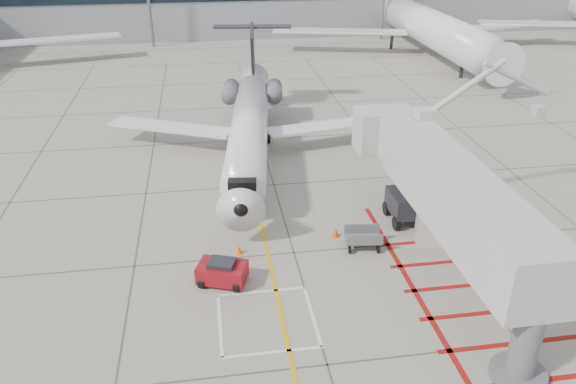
{
  "coord_description": "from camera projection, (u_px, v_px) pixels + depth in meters",
  "views": [
    {
      "loc": [
        -3.98,
        -19.91,
        15.83
      ],
      "look_at": [
        0.0,
        6.0,
        2.5
      ],
      "focal_mm": 35.0,
      "sensor_mm": 36.0,
      "label": 1
    }
  ],
  "objects": [
    {
      "name": "ground_power_unit",
      "position": [
        442.0,
        223.0,
        29.42
      ],
      "size": [
        2.92,
        2.22,
        2.05
      ],
      "primitive_type": null,
      "rotation": [
        0.0,
        0.0,
        -0.31
      ],
      "color": "#B8B5AF",
      "rests_on": "ground_plane"
    },
    {
      "name": "cone_nose",
      "position": [
        238.0,
        249.0,
        28.63
      ],
      "size": [
        0.37,
        0.37,
        0.52
      ],
      "primitive_type": "cone",
      "color": "orange",
      "rests_on": "ground_plane"
    },
    {
      "name": "bg_aircraft_c",
      "position": [
        425.0,
        1.0,
        66.12
      ],
      "size": [
        35.74,
        39.71,
        11.91
      ],
      "primitive_type": null,
      "color": "silver",
      "rests_on": "ground_plane"
    },
    {
      "name": "jet_bridge",
      "position": [
        460.0,
        213.0,
        25.04
      ],
      "size": [
        8.78,
        18.35,
        7.32
      ],
      "primitive_type": null,
      "rotation": [
        0.0,
        0.0,
        0.01
      ],
      "color": "beige",
      "rests_on": "ground_plane"
    },
    {
      "name": "regional_jet",
      "position": [
        247.0,
        119.0,
        36.4
      ],
      "size": [
        24.84,
        29.72,
        7.13
      ],
      "primitive_type": null,
      "rotation": [
        0.0,
        0.0,
        -0.13
      ],
      "color": "silver",
      "rests_on": "ground_plane"
    },
    {
      "name": "ground_plane",
      "position": [
        308.0,
        301.0,
        25.26
      ],
      "size": [
        260.0,
        260.0,
        0.0
      ],
      "primitive_type": "plane",
      "color": "#9D9687",
      "rests_on": "ground"
    },
    {
      "name": "baggage_cart",
      "position": [
        363.0,
        238.0,
        28.92
      ],
      "size": [
        1.98,
        1.39,
        1.17
      ],
      "primitive_type": null,
      "rotation": [
        0.0,
        0.0,
        -0.12
      ],
      "color": "#5A5B60",
      "rests_on": "ground_plane"
    },
    {
      "name": "pushback_tug",
      "position": [
        222.0,
        271.0,
        26.2
      ],
      "size": [
        2.57,
        2.06,
        1.3
      ],
      "primitive_type": null,
      "rotation": [
        0.0,
        0.0,
        -0.34
      ],
      "color": "maroon",
      "rests_on": "ground_plane"
    },
    {
      "name": "cone_side",
      "position": [
        336.0,
        232.0,
        30.1
      ],
      "size": [
        0.38,
        0.38,
        0.52
      ],
      "primitive_type": "cone",
      "color": "#F1490C",
      "rests_on": "ground_plane"
    }
  ]
}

